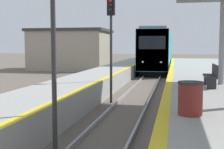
# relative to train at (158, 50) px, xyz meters

# --- Properties ---
(train) EXTENTS (2.77, 19.37, 4.40)m
(train) POSITION_rel_train_xyz_m (0.00, 0.00, 0.00)
(train) COLOR black
(train) RESTS_ON ground
(signal_near) EXTENTS (0.36, 0.31, 5.03)m
(signal_near) POSITION_rel_train_xyz_m (-0.99, -28.56, 1.25)
(signal_near) COLOR #2D2D2D
(signal_near) RESTS_ON ground
(signal_mid) EXTENTS (0.36, 0.31, 5.03)m
(signal_mid) POSITION_rel_train_xyz_m (-1.07, -21.28, 1.25)
(signal_mid) COLOR #2D2D2D
(signal_mid) RESTS_ON ground
(trash_bin) EXTENTS (0.62, 0.62, 0.82)m
(trash_bin) POSITION_rel_train_xyz_m (2.29, -28.01, -0.78)
(trash_bin) COLOR maroon
(trash_bin) RESTS_ON platform_right
(bench) EXTENTS (0.44, 1.61, 0.92)m
(bench) POSITION_rel_train_xyz_m (3.37, -22.54, -0.70)
(bench) COLOR #28282D
(bench) RESTS_ON platform_right
(station_building) EXTENTS (8.61, 6.72, 4.57)m
(station_building) POSITION_rel_train_xyz_m (-9.78, -1.61, 0.06)
(station_building) COLOR tan
(station_building) RESTS_ON ground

